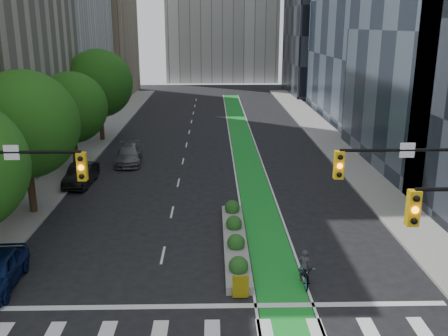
{
  "coord_description": "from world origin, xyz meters",
  "views": [
    {
      "loc": [
        0.08,
        -17.04,
        11.22
      ],
      "look_at": [
        0.72,
        11.44,
        3.0
      ],
      "focal_mm": 40.0,
      "sensor_mm": 36.0,
      "label": 1
    }
  ],
  "objects_px": {
    "cyclist": "(304,266)",
    "parked_car_left_far": "(129,155)",
    "bicycle": "(306,273)",
    "parked_car_left_mid": "(81,175)",
    "median_planter": "(235,239)"
  },
  "relations": [
    {
      "from": "parked_car_left_mid",
      "to": "cyclist",
      "type": "bearing_deg",
      "value": -45.02
    },
    {
      "from": "cyclist",
      "to": "parked_car_left_far",
      "type": "relative_size",
      "value": 0.31
    },
    {
      "from": "parked_car_left_mid",
      "to": "parked_car_left_far",
      "type": "bearing_deg",
      "value": 68.42
    },
    {
      "from": "bicycle",
      "to": "parked_car_left_far",
      "type": "relative_size",
      "value": 0.38
    },
    {
      "from": "median_planter",
      "to": "bicycle",
      "type": "relative_size",
      "value": 5.32
    },
    {
      "from": "median_planter",
      "to": "parked_car_left_mid",
      "type": "xyz_separation_m",
      "value": [
        -10.7,
        10.68,
        0.38
      ]
    },
    {
      "from": "median_planter",
      "to": "cyclist",
      "type": "relative_size",
      "value": 6.53
    },
    {
      "from": "cyclist",
      "to": "parked_car_left_far",
      "type": "bearing_deg",
      "value": -42.87
    },
    {
      "from": "parked_car_left_mid",
      "to": "median_planter",
      "type": "bearing_deg",
      "value": -43.13
    },
    {
      "from": "parked_car_left_mid",
      "to": "parked_car_left_far",
      "type": "relative_size",
      "value": 0.9
    },
    {
      "from": "bicycle",
      "to": "parked_car_left_far",
      "type": "xyz_separation_m",
      "value": [
        -11.2,
        20.46,
        0.23
      ]
    },
    {
      "from": "cyclist",
      "to": "parked_car_left_mid",
      "type": "distance_m",
      "value": 19.95
    },
    {
      "from": "bicycle",
      "to": "parked_car_left_mid",
      "type": "bearing_deg",
      "value": 137.42
    },
    {
      "from": "median_planter",
      "to": "parked_car_left_mid",
      "type": "relative_size",
      "value": 2.25
    },
    {
      "from": "cyclist",
      "to": "median_planter",
      "type": "bearing_deg",
      "value": -34.34
    }
  ]
}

